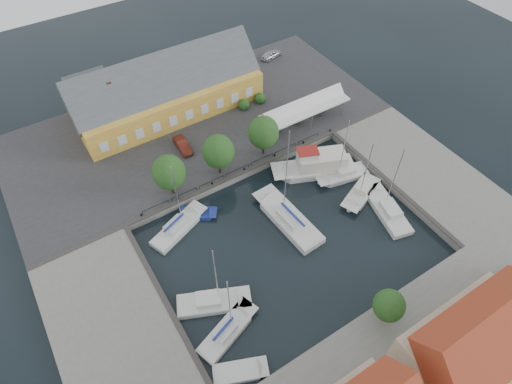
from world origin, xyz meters
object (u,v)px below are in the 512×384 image
at_px(car_red, 183,145).
at_px(west_boat_a, 178,228).
at_px(car_silver, 271,54).
at_px(launch_nw, 198,214).
at_px(trawler, 317,166).
at_px(tent_canopy, 305,108).
at_px(west_boat_d, 227,332).
at_px(center_sailboat, 289,220).
at_px(warehouse, 163,92).
at_px(east_boat_a, 343,175).
at_px(east_boat_b, 361,193).
at_px(west_boat_c, 212,303).
at_px(launch_sw, 239,372).
at_px(east_boat_c, 387,212).

height_order(car_red, west_boat_a, west_boat_a).
distance_m(car_silver, launch_nw, 36.51).
distance_m(trawler, west_boat_a, 20.69).
relative_size(tent_canopy, west_boat_d, 1.35).
bearing_deg(center_sailboat, west_boat_d, -148.29).
relative_size(warehouse, car_red, 6.75).
bearing_deg(center_sailboat, east_boat_a, 12.34).
bearing_deg(trawler, east_boat_b, -69.53).
bearing_deg(west_boat_a, east_boat_b, -18.54).
xyz_separation_m(center_sailboat, west_boat_a, (-12.31, 6.29, -0.09)).
height_order(center_sailboat, east_boat_a, center_sailboat).
distance_m(west_boat_a, west_boat_c, 11.17).
height_order(car_red, launch_sw, car_red).
relative_size(car_silver, launch_nw, 0.82).
bearing_deg(east_boat_b, launch_nw, 156.72).
xyz_separation_m(car_silver, east_boat_a, (-7.32, -28.97, -1.44)).
relative_size(tent_canopy, launch_nw, 2.79).
bearing_deg(east_boat_c, car_red, 125.96).
relative_size(east_boat_a, west_boat_a, 0.97).
height_order(car_silver, launch_sw, car_silver).
relative_size(trawler, east_boat_c, 1.08).
relative_size(warehouse, car_silver, 6.97).
height_order(east_boat_a, east_boat_c, east_boat_c).
bearing_deg(center_sailboat, west_boat_c, -160.47).
relative_size(tent_canopy, launch_sw, 2.41).
relative_size(car_red, west_boat_d, 0.41).
distance_m(east_boat_a, west_boat_d, 26.90).
distance_m(warehouse, east_boat_c, 37.04).
relative_size(car_red, center_sailboat, 0.28).
bearing_deg(car_silver, car_red, 107.50).
xyz_separation_m(trawler, east_boat_b, (2.47, -6.62, -0.76)).
distance_m(center_sailboat, east_boat_c, 12.85).
height_order(warehouse, car_red, warehouse).
bearing_deg(west_boat_c, east_boat_b, 7.83).
bearing_deg(east_boat_b, west_boat_a, 161.46).
xyz_separation_m(car_silver, west_boat_c, (-31.66, -36.14, -1.44)).
relative_size(car_silver, west_boat_d, 0.40).
xyz_separation_m(warehouse, launch_nw, (-5.08, -20.48, -4.34)).
bearing_deg(launch_nw, west_boat_c, -109.95).
bearing_deg(west_boat_a, west_boat_c, -96.42).
distance_m(west_boat_a, west_boat_d, 14.90).
distance_m(east_boat_b, west_boat_d, 25.61).
bearing_deg(car_red, east_boat_a, -41.52).
bearing_deg(car_red, east_boat_c, -51.82).
xyz_separation_m(east_boat_c, west_boat_c, (-25.10, 0.86, 0.00)).
distance_m(east_boat_a, launch_nw, 20.56).
bearing_deg(east_boat_b, warehouse, 117.17).
distance_m(launch_sw, launch_nw, 20.54).
bearing_deg(west_boat_d, east_boat_b, 16.03).
bearing_deg(east_boat_a, west_boat_a, 170.33).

